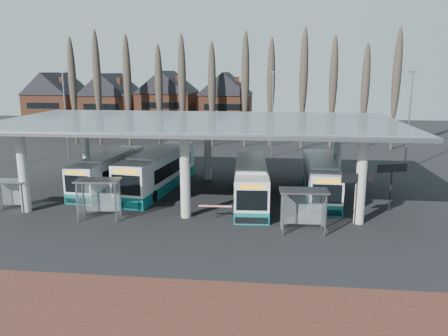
# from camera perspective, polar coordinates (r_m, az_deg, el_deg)

# --- Properties ---
(ground) EXTENTS (140.00, 140.00, 0.00)m
(ground) POSITION_cam_1_polar(r_m,az_deg,el_deg) (29.17, -5.96, -7.94)
(ground) COLOR black
(ground) RESTS_ON ground
(brick_strip) EXTENTS (70.00, 10.00, 0.03)m
(brick_strip) POSITION_cam_1_polar(r_m,az_deg,el_deg) (18.81, -14.14, -20.54)
(brick_strip) COLOR brown
(brick_strip) RESTS_ON ground
(station_canopy) EXTENTS (32.00, 16.00, 6.34)m
(station_canopy) POSITION_cam_1_polar(r_m,az_deg,el_deg) (35.48, -3.45, 5.24)
(station_canopy) COLOR beige
(station_canopy) RESTS_ON ground
(poplar_row) EXTENTS (45.10, 1.10, 14.50)m
(poplar_row) POSITION_cam_1_polar(r_m,az_deg,el_deg) (60.00, 0.58, 11.19)
(poplar_row) COLOR #473D33
(poplar_row) RESTS_ON ground
(townhouse_row) EXTENTS (36.80, 10.30, 12.25)m
(townhouse_row) POSITION_cam_1_polar(r_m,az_deg,el_deg) (74.06, -10.93, 9.02)
(townhouse_row) COLOR brown
(townhouse_row) RESTS_ON ground
(lamp_post_a) EXTENTS (0.80, 0.16, 10.17)m
(lamp_post_a) POSITION_cam_1_polar(r_m,az_deg,el_deg) (54.47, -19.99, 6.68)
(lamp_post_a) COLOR slate
(lamp_post_a) RESTS_ON ground
(lamp_post_b) EXTENTS (0.80, 0.16, 10.17)m
(lamp_post_b) POSITION_cam_1_polar(r_m,az_deg,el_deg) (52.91, 6.34, 7.21)
(lamp_post_b) COLOR slate
(lamp_post_b) RESTS_ON ground
(lamp_post_c) EXTENTS (0.80, 0.16, 10.17)m
(lamp_post_c) POSITION_cam_1_polar(r_m,az_deg,el_deg) (49.00, 23.02, 5.87)
(lamp_post_c) COLOR slate
(lamp_post_c) RESTS_ON ground
(bus_0) EXTENTS (3.38, 11.04, 3.02)m
(bus_0) POSITION_cam_1_polar(r_m,az_deg,el_deg) (40.20, -14.72, -0.46)
(bus_0) COLOR silver
(bus_0) RESTS_ON ground
(bus_1) EXTENTS (4.32, 12.63, 3.44)m
(bus_1) POSITION_cam_1_polar(r_m,az_deg,el_deg) (38.76, -8.55, -0.35)
(bus_1) COLOR silver
(bus_1) RESTS_ON ground
(bus_2) EXTENTS (3.06, 11.40, 3.13)m
(bus_2) POSITION_cam_1_polar(r_m,az_deg,el_deg) (34.78, 3.54, -1.97)
(bus_2) COLOR silver
(bus_2) RESTS_ON ground
(bus_3) EXTENTS (2.57, 11.13, 3.08)m
(bus_3) POSITION_cam_1_polar(r_m,az_deg,el_deg) (37.12, 12.43, -1.35)
(bus_3) COLOR silver
(bus_3) RESTS_ON ground
(shelter_0) EXTENTS (2.60, 1.44, 2.33)m
(shelter_0) POSITION_cam_1_polar(r_m,az_deg,el_deg) (36.02, -26.06, -2.37)
(shelter_0) COLOR gray
(shelter_0) RESTS_ON ground
(shelter_1) EXTENTS (3.19, 1.79, 2.85)m
(shelter_1) POSITION_cam_1_polar(r_m,az_deg,el_deg) (31.73, -16.01, -2.75)
(shelter_1) COLOR gray
(shelter_1) RESTS_ON ground
(shelter_2) EXTENTS (3.13, 1.68, 2.84)m
(shelter_2) POSITION_cam_1_polar(r_m,az_deg,el_deg) (28.40, 10.31, -4.25)
(shelter_2) COLOR gray
(shelter_2) RESTS_ON ground
(info_sign_0) EXTENTS (2.28, 0.92, 3.54)m
(info_sign_0) POSITION_cam_1_polar(r_m,az_deg,el_deg) (30.42, 17.04, -1.72)
(info_sign_0) COLOR black
(info_sign_0) RESTS_ON ground
(info_sign_1) EXTENTS (2.28, 0.93, 3.54)m
(info_sign_1) POSITION_cam_1_polar(r_m,az_deg,el_deg) (34.28, 21.11, -0.44)
(info_sign_1) COLOR black
(info_sign_1) RESTS_ON ground
(barrier) EXTENTS (2.30, 0.66, 1.15)m
(barrier) POSITION_cam_1_polar(r_m,az_deg,el_deg) (30.63, -1.14, -5.11)
(barrier) COLOR black
(barrier) RESTS_ON ground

